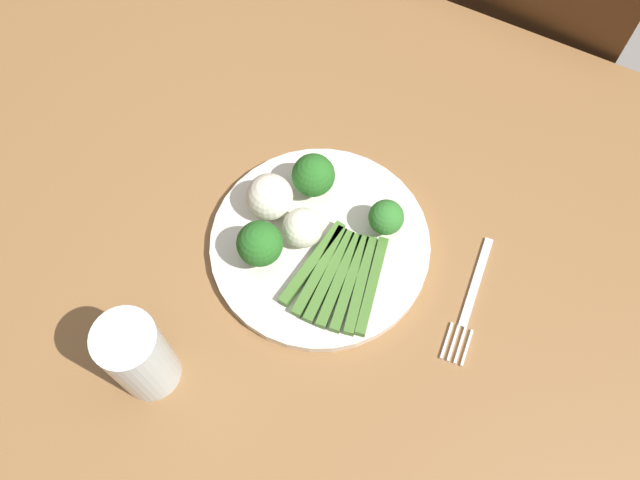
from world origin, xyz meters
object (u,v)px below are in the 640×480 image
broccoli_front (260,244)px  broccoli_left (386,218)px  dining_table (298,288)px  plate (320,244)px  water_glass (139,356)px  chair (492,56)px  cauliflower_edge (270,197)px  broccoli_right (313,176)px  asparagus_bundle (340,278)px  fork (470,301)px  cauliflower_front_left (301,227)px

broccoli_front → broccoli_left: size_ratio=1.27×
dining_table → plate: 0.12m
broccoli_front → water_glass: bearing=75.6°
plate → broccoli_left: bearing=-140.1°
chair → cauliflower_edge: chair is taller
chair → plate: bearing=87.9°
broccoli_left → water_glass: size_ratio=0.40×
broccoli_front → broccoli_right: bearing=-96.4°
broccoli_front → asparagus_bundle: bearing=-169.8°
dining_table → broccoli_right: (0.02, -0.08, 0.16)m
broccoli_right → fork: (-0.23, 0.04, -0.05)m
broccoli_right → broccoli_front: bearing=83.6°
dining_table → broccoli_right: bearing=-77.8°
water_glass → broccoli_left: bearing=-119.7°
dining_table → cauliflower_edge: (0.05, -0.04, 0.15)m
broccoli_left → dining_table: bearing=42.7°
broccoli_left → broccoli_right: size_ratio=0.81×
plate → cauliflower_edge: size_ratio=4.70×
asparagus_bundle → fork: size_ratio=0.79×
broccoli_front → broccoli_right: size_ratio=1.03×
asparagus_bundle → broccoli_right: (0.08, -0.09, 0.03)m
broccoli_right → chair: bearing=-100.3°
dining_table → asparagus_bundle: size_ratio=9.11×
cauliflower_front_left → fork: (-0.21, -0.02, -0.04)m
broccoli_left → fork: broccoli_left is taller
cauliflower_front_left → water_glass: size_ratio=0.37×
broccoli_right → water_glass: water_glass is taller
broccoli_left → fork: 0.14m
broccoli_front → broccoli_right: (-0.01, -0.11, -0.00)m
broccoli_left → broccoli_right: (0.10, -0.01, 0.01)m
cauliflower_front_left → fork: 0.22m
broccoli_right → water_glass: size_ratio=0.50×
dining_table → plate: bearing=-130.6°
dining_table → water_glass: bearing=69.5°
plate → fork: (-0.19, -0.02, -0.01)m
plate → asparagus_bundle: bearing=143.0°
plate → water_glass: size_ratio=2.05×
broccoli_left → cauliflower_edge: bearing=15.6°
broccoli_right → cauliflower_front_left: 0.07m
cauliflower_front_left → water_glass: 0.23m
dining_table → cauliflower_front_left: (0.00, -0.02, 0.14)m
broccoli_front → broccoli_right: broccoli_front is taller
fork → water_glass: bearing=-55.8°
asparagus_bundle → water_glass: 0.24m
broccoli_left → cauliflower_front_left: size_ratio=1.08×
plate → asparagus_bundle: (-0.04, 0.03, 0.01)m
water_glass → asparagus_bundle: bearing=-126.0°
chair → broccoli_left: (-0.01, 0.53, 0.27)m
asparagus_bundle → broccoli_left: broccoli_left is taller
broccoli_front → cauliflower_edge: size_ratio=1.16×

